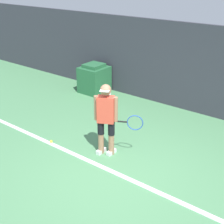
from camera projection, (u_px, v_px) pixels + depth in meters
ground_plane at (114, 174)px, 5.92m from camera, size 24.00×24.00×0.00m
back_wall at (199, 70)px, 8.07m from camera, size 24.00×0.10×2.34m
court_baseline at (115, 173)px, 5.95m from camera, size 21.60×0.10×0.01m
tennis_player at (107, 117)px, 6.26m from camera, size 0.90×0.54×1.54m
tennis_ball at (51, 141)px, 6.99m from camera, size 0.07×0.07×0.07m
covered_chair at (94, 79)px, 9.77m from camera, size 0.75×0.81×0.91m
water_bottle at (110, 92)px, 9.59m from camera, size 0.08×0.08×0.25m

